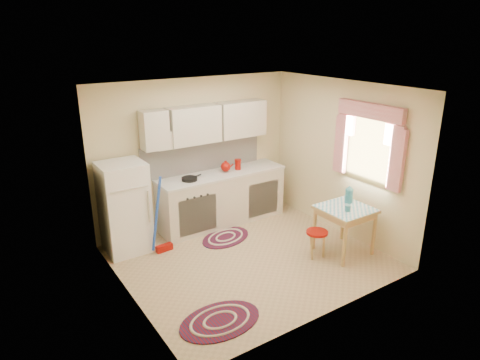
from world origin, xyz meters
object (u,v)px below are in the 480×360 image
fridge (125,208)px  base_cabinets (222,199)px  stool (316,244)px  table (344,230)px

fridge → base_cabinets: (1.73, 0.05, -0.26)m
base_cabinets → stool: (0.53, -1.82, -0.23)m
fridge → base_cabinets: fridge is taller
fridge → stool: fridge is taller
fridge → stool: (2.26, -1.77, -0.49)m
table → fridge: bearing=145.4°
table → stool: size_ratio=1.71×
base_cabinets → stool: base_cabinets is taller
fridge → table: (2.71, -1.87, -0.34)m
table → stool: 0.48m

